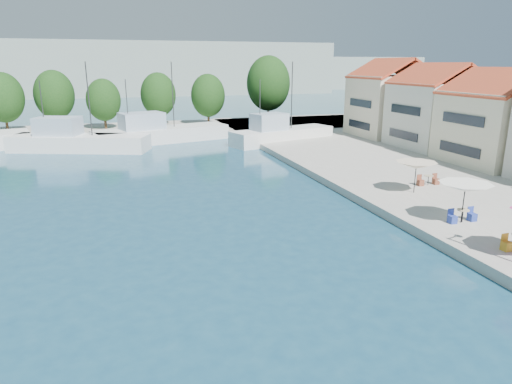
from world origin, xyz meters
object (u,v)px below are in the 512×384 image
object	(u,v)px
trawler_04	(280,135)
trawler_02	(76,141)
trawler_03	(159,134)
umbrella_white	(465,187)
umbrella_cream	(416,165)

from	to	relation	value
trawler_04	trawler_02	bearing A→B (deg)	158.18
trawler_03	trawler_04	distance (m)	15.28
trawler_02	trawler_04	size ratio (longest dim) A/B	1.13
trawler_04	umbrella_white	world-z (taller)	trawler_04
trawler_02	umbrella_cream	size ratio (longest dim) A/B	5.42
trawler_02	trawler_04	xyz separation A→B (m)	(23.80, -2.15, 0.00)
trawler_03	umbrella_white	distance (m)	40.23
trawler_02	trawler_04	bearing A→B (deg)	15.08
trawler_02	umbrella_cream	bearing A→B (deg)	-28.56
trawler_04	umbrella_cream	bearing A→B (deg)	-104.96
umbrella_white	trawler_03	bearing A→B (deg)	109.92
trawler_04	umbrella_white	bearing A→B (deg)	-107.64
trawler_04	umbrella_cream	xyz separation A→B (m)	(0.77, -25.92, 1.55)
trawler_02	umbrella_white	distance (m)	41.56
umbrella_white	umbrella_cream	world-z (taller)	umbrella_white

